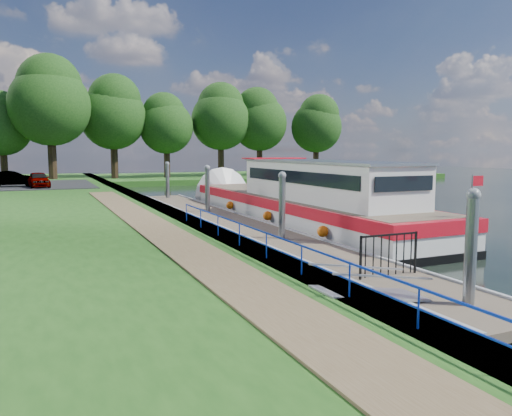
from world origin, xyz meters
name	(u,v)px	position (x,y,z in m)	size (l,w,h in m)	color
ground	(450,316)	(0.00, 0.00, 0.00)	(160.00, 160.00, 0.00)	black
bank_edge	(173,221)	(-2.55, 15.00, 0.39)	(1.10, 90.00, 0.78)	#473D2D
far_bank	(212,177)	(12.00, 52.00, 0.30)	(60.00, 18.00, 0.60)	#1E4A15
footpath	(172,238)	(-4.40, 8.00, 0.80)	(1.60, 40.00, 0.05)	brown
carpark	(4,186)	(-11.00, 38.00, 0.81)	(14.00, 12.00, 0.06)	black
blue_fence	(283,245)	(-2.75, 3.00, 1.31)	(0.04, 18.04, 0.72)	#0C2DBF
pontoon	(238,227)	(0.00, 13.00, 0.18)	(2.50, 30.00, 0.56)	brown
mooring_piles	(238,204)	(0.00, 13.00, 1.28)	(0.30, 27.30, 3.55)	gray
gangway	(370,292)	(-1.85, 0.50, 0.63)	(2.58, 1.00, 0.92)	#A5A8AD
gate_panel	(389,249)	(0.00, 2.20, 1.15)	(1.85, 0.05, 1.15)	black
barge	(293,202)	(3.60, 14.38, 1.09)	(4.36, 21.15, 4.78)	black
horizon_trees	(102,111)	(-1.61, 48.68, 7.95)	(54.38, 10.03, 12.87)	#332316
car_a	(39,179)	(-8.33, 34.64, 1.45)	(1.45, 3.61, 1.23)	#999999
car_b	(13,179)	(-10.22, 36.16, 1.46)	(1.32, 3.79, 1.25)	#999999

